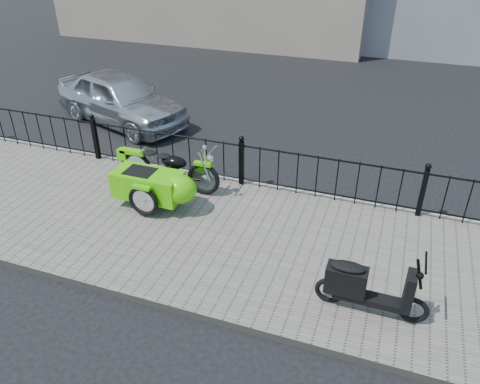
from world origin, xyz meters
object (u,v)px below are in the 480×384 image
(motorcycle_sidecar, at_px, (160,182))
(spare_tire, at_px, (155,193))
(scooter, at_px, (364,287))
(sedan_car, at_px, (121,98))

(motorcycle_sidecar, height_order, spare_tire, motorcycle_sidecar)
(scooter, height_order, sedan_car, sedan_car)
(spare_tire, height_order, sedan_car, sedan_car)
(sedan_car, bearing_deg, spare_tire, -122.08)
(spare_tire, relative_size, sedan_car, 0.15)
(motorcycle_sidecar, bearing_deg, spare_tire, -105.73)
(motorcycle_sidecar, distance_m, spare_tire, 0.24)
(scooter, xyz_separation_m, sedan_car, (-7.11, 5.16, 0.16))
(motorcycle_sidecar, height_order, sedan_car, sedan_car)
(scooter, distance_m, spare_tire, 4.28)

